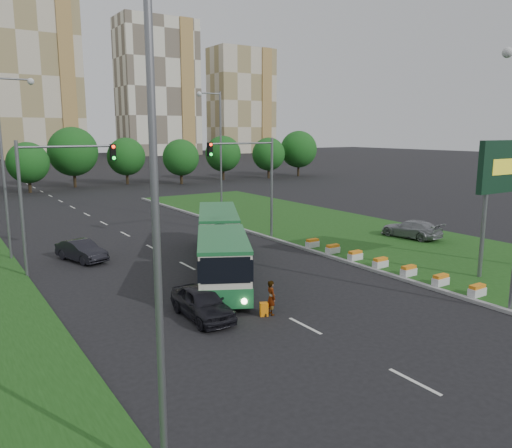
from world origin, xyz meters
TOP-DOWN VIEW (x-y plane):
  - ground at (0.00, 0.00)m, footprint 360.00×360.00m
  - grass_median at (13.00, 8.00)m, footprint 14.00×60.00m
  - median_kerb at (6.05, 8.00)m, footprint 0.30×60.00m
  - lane_markings at (-3.00, 20.00)m, footprint 0.20×100.00m
  - flower_planters at (6.70, -1.40)m, footprint 1.10×13.70m
  - billboard at (12.25, -6.00)m, footprint 6.00×0.37m
  - traffic_mast_median at (4.78, 10.00)m, footprint 5.76×0.32m
  - traffic_mast_left at (-10.38, 9.00)m, footprint 5.76×0.32m
  - street_lamps at (-3.00, 10.00)m, footprint 36.00×60.00m
  - tree_line at (10.00, 55.00)m, footprint 120.00×8.00m
  - apartment_tower_ceast at (15.00, 150.00)m, footprint 25.00×15.00m
  - apartment_tower_east at (55.00, 150.00)m, footprint 27.00×15.00m
  - midrise_east at (90.00, 150.00)m, footprint 24.00×14.00m
  - articulated_bus at (-1.98, 4.21)m, footprint 2.56×16.44m
  - car_left_near at (-6.35, -2.61)m, footprint 1.83×4.31m
  - car_left_far at (-8.32, 11.01)m, footprint 2.69×4.45m
  - car_median at (15.36, 3.42)m, footprint 2.70×5.14m
  - pedestrian at (-3.45, -4.02)m, footprint 0.50×0.66m
  - shopping_trolley at (-3.84, -3.98)m, footprint 0.37×0.39m

SIDE VIEW (x-z plane):
  - ground at x=0.00m, z-range 0.00..0.00m
  - lane_markings at x=-3.00m, z-range -0.01..0.01m
  - grass_median at x=13.00m, z-range 0.00..0.15m
  - median_kerb at x=6.05m, z-range 0.00..0.18m
  - shopping_trolley at x=-3.84m, z-range 0.00..0.64m
  - flower_planters at x=6.70m, z-range 0.15..0.75m
  - car_left_far at x=-8.32m, z-range 0.00..1.39m
  - car_left_near at x=-6.35m, z-range 0.00..1.45m
  - pedestrian at x=-3.45m, z-range 0.00..1.66m
  - car_median at x=15.36m, z-range 0.15..1.57m
  - articulated_bus at x=-1.98m, z-range 0.30..3.01m
  - tree_line at x=10.00m, z-range 0.00..9.00m
  - traffic_mast_median at x=4.78m, z-range 1.35..9.35m
  - traffic_mast_left at x=-10.38m, z-range 1.35..9.35m
  - street_lamps at x=-3.00m, z-range 0.00..12.00m
  - billboard at x=12.25m, z-range 2.16..10.16m
  - midrise_east at x=90.00m, z-range 0.00..40.00m
  - apartment_tower_east at x=55.00m, z-range 0.00..47.00m
  - apartment_tower_ceast at x=15.00m, z-range 0.00..50.00m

